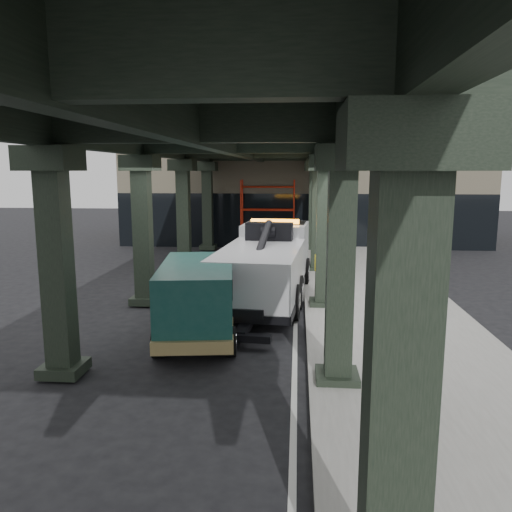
% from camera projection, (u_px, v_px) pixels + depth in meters
% --- Properties ---
extents(ground, '(90.00, 90.00, 0.00)m').
position_uv_depth(ground, '(238.00, 325.00, 14.72)').
color(ground, black).
rests_on(ground, ground).
extents(sidewalk, '(5.00, 40.00, 0.15)m').
position_uv_depth(sidewalk, '(382.00, 308.00, 16.31)').
color(sidewalk, gray).
rests_on(sidewalk, ground).
extents(lane_stripe, '(0.12, 38.00, 0.01)m').
position_uv_depth(lane_stripe, '(296.00, 308.00, 16.55)').
color(lane_stripe, silver).
rests_on(lane_stripe, ground).
extents(viaduct, '(7.40, 32.00, 6.40)m').
position_uv_depth(viaduct, '(232.00, 140.00, 15.80)').
color(viaduct, black).
rests_on(viaduct, ground).
extents(building, '(22.00, 10.00, 8.00)m').
position_uv_depth(building, '(302.00, 178.00, 33.53)').
color(building, '#C6B793').
rests_on(building, ground).
extents(scaffolding, '(3.08, 0.88, 4.00)m').
position_uv_depth(scaffolding, '(268.00, 213.00, 28.75)').
color(scaffolding, red).
rests_on(scaffolding, ground).
extents(tow_truck, '(3.11, 8.78, 2.82)m').
position_uv_depth(tow_truck, '(268.00, 261.00, 17.41)').
color(tow_truck, black).
rests_on(tow_truck, ground).
extents(towed_van, '(2.61, 5.30, 2.07)m').
position_uv_depth(towed_van, '(198.00, 296.00, 13.65)').
color(towed_van, '#12403A').
rests_on(towed_van, ground).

